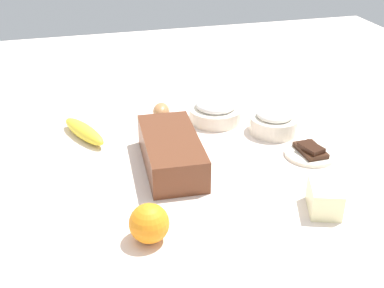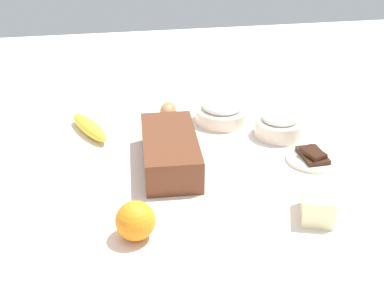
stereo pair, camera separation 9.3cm
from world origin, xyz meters
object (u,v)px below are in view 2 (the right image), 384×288
at_px(loaf_pan, 170,150).
at_px(butter_block, 318,204).
at_px(flour_bowl, 279,124).
at_px(sugar_bowl, 222,111).
at_px(chocolate_plate, 312,157).
at_px(banana, 90,127).
at_px(orange_fruit, 135,221).
at_px(egg_near_butter, 168,111).

bearing_deg(loaf_pan, butter_block, 48.96).
height_order(flour_bowl, sugar_bowl, same).
bearing_deg(loaf_pan, flour_bowl, 111.54).
distance_m(flour_bowl, chocolate_plate, 0.16).
bearing_deg(sugar_bowl, banana, -88.09).
distance_m(flour_bowl, orange_fruit, 0.56).
bearing_deg(banana, egg_near_butter, 105.34).
bearing_deg(chocolate_plate, loaf_pan, -96.98).
distance_m(flour_bowl, banana, 0.52).
relative_size(loaf_pan, chocolate_plate, 2.20).
bearing_deg(loaf_pan, sugar_bowl, 143.33).
distance_m(loaf_pan, egg_near_butter, 0.27).
height_order(loaf_pan, banana, loaf_pan).
bearing_deg(chocolate_plate, butter_block, -20.18).
bearing_deg(sugar_bowl, loaf_pan, -39.63).
height_order(banana, chocolate_plate, banana).
height_order(sugar_bowl, butter_block, sugar_bowl).
bearing_deg(flour_bowl, butter_block, -6.76).
distance_m(orange_fruit, egg_near_butter, 0.55).
bearing_deg(loaf_pan, banana, -133.51).
bearing_deg(orange_fruit, loaf_pan, 158.50).
bearing_deg(loaf_pan, orange_fruit, -18.54).
bearing_deg(flour_bowl, chocolate_plate, 13.89).
relative_size(banana, chocolate_plate, 1.46).
xyz_separation_m(sugar_bowl, egg_near_butter, (-0.05, -0.15, -0.01)).
height_order(orange_fruit, egg_near_butter, orange_fruit).
height_order(loaf_pan, chocolate_plate, loaf_pan).
xyz_separation_m(banana, butter_block, (0.47, 0.47, 0.01)).
height_order(butter_block, chocolate_plate, butter_block).
xyz_separation_m(sugar_bowl, butter_block, (0.48, 0.09, -0.00)).
distance_m(flour_bowl, butter_block, 0.37).
xyz_separation_m(loaf_pan, orange_fruit, (0.26, -0.10, -0.00)).
xyz_separation_m(butter_block, egg_near_butter, (-0.53, -0.24, -0.01)).
height_order(flour_bowl, orange_fruit, orange_fruit).
distance_m(banana, orange_fruit, 0.48).
bearing_deg(butter_block, chocolate_plate, 159.82).
distance_m(loaf_pan, sugar_bowl, 0.28).
bearing_deg(egg_near_butter, flour_bowl, 60.20).
distance_m(orange_fruit, chocolate_plate, 0.51).
height_order(egg_near_butter, chocolate_plate, egg_near_butter).
bearing_deg(egg_near_butter, chocolate_plate, 45.83).
height_order(loaf_pan, butter_block, loaf_pan).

